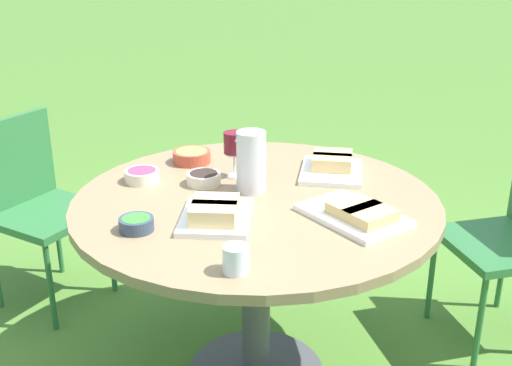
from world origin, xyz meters
TOP-DOWN VIEW (x-y plane):
  - dining_table at (0.00, 0.00)m, footprint 1.34×1.34m
  - chair_far_back at (0.86, -0.84)m, footprint 0.61×0.61m
  - water_pitcher at (-0.00, -0.08)m, footprint 0.12×0.11m
  - wine_glass at (0.03, -0.23)m, footprint 0.08×0.08m
  - platter_bread_main at (0.18, 0.17)m, footprint 0.31×0.36m
  - platter_charcuterie at (-0.36, -0.19)m, footprint 0.34×0.37m
  - platter_sandwich_side at (-0.29, 0.26)m, footprint 0.35×0.42m
  - bowl_fries at (0.17, -0.44)m, footprint 0.16×0.16m
  - bowl_salad at (0.44, 0.17)m, footprint 0.11×0.11m
  - bowl_olives at (0.16, -0.18)m, footprint 0.13×0.13m
  - bowl_dip_red at (0.39, -0.27)m, footprint 0.13×0.13m
  - cup_water_near at (-0.08, -0.47)m, footprint 0.06×0.06m
  - cup_water_far at (0.18, 0.51)m, footprint 0.08×0.08m

SIDE VIEW (x-z plane):
  - chair_far_back at x=0.86m, z-range 0.08..0.97m
  - dining_table at x=0.00m, z-range 0.27..1.05m
  - platter_sandwich_side at x=-0.29m, z-range 0.77..0.83m
  - bowl_salad at x=0.44m, z-range 0.78..0.82m
  - bowl_olives at x=0.16m, z-range 0.78..0.82m
  - bowl_dip_red at x=0.39m, z-range 0.78..0.82m
  - bowl_fries at x=0.17m, z-range 0.78..0.83m
  - platter_charcuterie at x=-0.36m, z-range 0.77..0.84m
  - platter_bread_main at x=0.18m, z-range 0.77..0.85m
  - cup_water_far at x=0.18m, z-range 0.77..0.86m
  - cup_water_near at x=-0.08m, z-range 0.77..0.88m
  - water_pitcher at x=0.00m, z-range 0.78..1.01m
  - wine_glass at x=0.03m, z-range 0.82..1.00m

